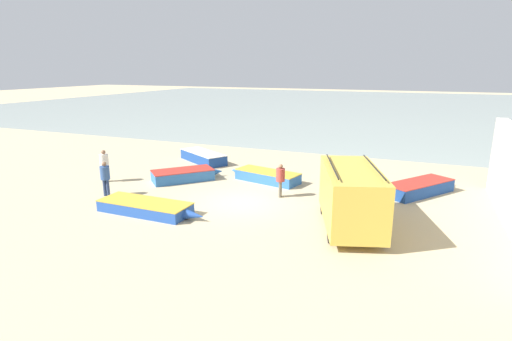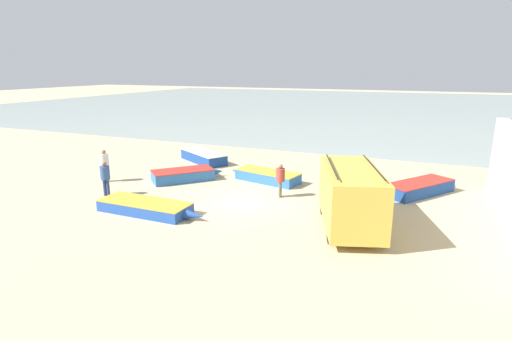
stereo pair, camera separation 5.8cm
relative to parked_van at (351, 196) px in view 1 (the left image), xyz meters
The scene contains 11 objects.
ground_plane 5.39m from the parked_van, 168.77° to the left, with size 200.00×200.00×0.00m, color tan.
sea_water 53.28m from the parked_van, 95.53° to the left, with size 120.00×80.00×0.01m, color #99A89E.
parked_van is the anchor object (origin of this frame).
fishing_rowboat_0 13.56m from the parked_van, 145.30° to the left, with size 4.57×3.26×0.67m.
fishing_rowboat_1 7.39m from the parked_van, 138.15° to the left, with size 4.46×2.10×0.59m.
fishing_rowboat_2 8.57m from the parked_van, 168.11° to the right, with size 5.01×1.48×0.50m.
fishing_rowboat_3 6.40m from the parked_van, 66.20° to the left, with size 3.49×4.33×0.64m.
fishing_rowboat_4 10.25m from the parked_van, 161.06° to the left, with size 3.46×3.63×0.61m.
fisherman_0 13.61m from the parked_van, behind, with size 0.47×0.47×1.78m.
fisherman_1 11.71m from the parked_van, behind, with size 0.45×0.45×1.71m.
fisherman_2 4.56m from the parked_van, 145.92° to the left, with size 0.43×0.43×1.64m.
Camera 1 is at (7.39, -16.00, 6.12)m, focal length 28.00 mm.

